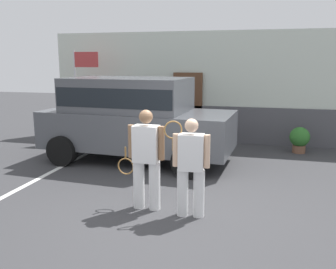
% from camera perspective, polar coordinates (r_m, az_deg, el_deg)
% --- Properties ---
extents(ground_plane, '(40.00, 40.00, 0.00)m').
position_cam_1_polar(ground_plane, '(6.24, -0.25, -11.75)').
color(ground_plane, '#38383A').
extents(parking_stripe_0, '(0.12, 4.40, 0.01)m').
position_cam_1_polar(parking_stripe_0, '(8.73, -17.49, -5.48)').
color(parking_stripe_0, silver).
rests_on(parking_stripe_0, ground_plane).
extents(house_frontage, '(10.31, 0.40, 3.32)m').
position_cam_1_polar(house_frontage, '(11.41, 7.07, 6.79)').
color(house_frontage, silver).
rests_on(house_frontage, ground_plane).
extents(parked_suv, '(4.72, 2.41, 2.05)m').
position_cam_1_polar(parked_suv, '(9.06, -5.35, 3.01)').
color(parked_suv, '#4C4F54').
rests_on(parked_suv, ground_plane).
extents(tennis_player_man, '(0.88, 0.27, 1.68)m').
position_cam_1_polar(tennis_player_man, '(6.09, -3.42, -3.73)').
color(tennis_player_man, white).
rests_on(tennis_player_man, ground_plane).
extents(tennis_player_woman, '(0.73, 0.27, 1.58)m').
position_cam_1_polar(tennis_player_woman, '(5.81, 3.53, -4.88)').
color(tennis_player_woman, white).
rests_on(tennis_player_woman, ground_plane).
extents(potted_plant_by_porch, '(0.53, 0.53, 0.70)m').
position_cam_1_polar(potted_plant_by_porch, '(10.55, 19.69, -0.60)').
color(potted_plant_by_porch, brown).
rests_on(potted_plant_by_porch, ground_plane).
extents(flag_pole, '(0.80, 0.05, 2.76)m').
position_cam_1_polar(flag_pole, '(11.63, -13.30, 8.46)').
color(flag_pole, silver).
rests_on(flag_pole, ground_plane).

